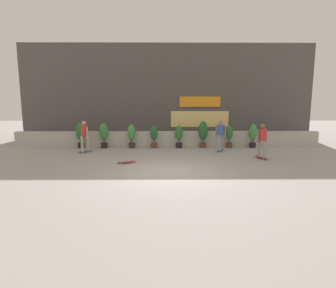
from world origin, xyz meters
TOP-DOWN VIEW (x-y plane):
  - ground_plane at (0.00, 0.00)m, footprint 48.00×48.00m
  - planter_wall at (0.00, 6.00)m, footprint 18.00×0.40m
  - building_backdrop at (0.00, 10.00)m, footprint 20.00×2.08m
  - potted_plant_0 at (-5.04, 5.55)m, footprint 0.50×0.50m
  - potted_plant_1 at (-3.69, 5.55)m, footprint 0.48×0.48m
  - potted_plant_2 at (-2.08, 5.55)m, footprint 0.45×0.45m
  - potted_plant_3 at (-0.78, 5.55)m, footprint 0.42×0.42m
  - potted_plant_4 at (0.68, 5.55)m, footprint 0.43×0.43m
  - potted_plant_5 at (2.08, 5.55)m, footprint 0.54×0.54m
  - potted_plant_6 at (3.62, 5.55)m, footprint 0.40×0.40m
  - potted_plant_7 at (5.00, 5.55)m, footprint 0.46×0.46m
  - skater_by_wall_left at (-4.43, 4.20)m, footprint 0.65×0.75m
  - skater_foreground at (4.51, 2.50)m, footprint 0.52×0.81m
  - skater_mid_plaza at (2.90, 4.46)m, footprint 0.52×0.81m
  - skateboard_near_camera at (-1.87, 1.58)m, footprint 0.82×0.49m

SIDE VIEW (x-z plane):
  - ground_plane at x=0.00m, z-range 0.00..0.00m
  - skateboard_near_camera at x=-1.87m, z-range 0.02..0.10m
  - planter_wall at x=0.00m, z-range 0.00..0.90m
  - potted_plant_6 at x=3.62m, z-range 0.06..1.33m
  - potted_plant_3 at x=-0.78m, z-range 0.08..1.39m
  - potted_plant_4 at x=0.68m, z-range 0.08..1.40m
  - potted_plant_2 at x=-2.08m, z-range 0.09..1.46m
  - potted_plant_7 at x=5.00m, z-range 0.10..1.48m
  - potted_plant_1 at x=-3.69m, z-range 0.11..1.55m
  - potted_plant_0 at x=-5.04m, z-range 0.12..1.59m
  - potted_plant_5 at x=2.08m, z-range 0.13..1.69m
  - skater_by_wall_left at x=-4.43m, z-range 0.09..1.79m
  - skater_foreground at x=4.51m, z-range 0.09..1.79m
  - skater_mid_plaza at x=2.90m, z-range 0.09..1.79m
  - building_backdrop at x=0.00m, z-range 0.00..6.50m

